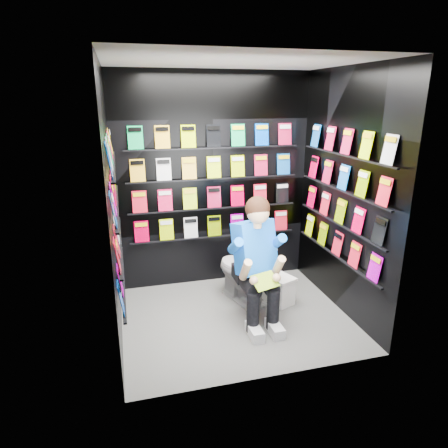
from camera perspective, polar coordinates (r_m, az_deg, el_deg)
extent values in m
plane|color=#5F5F5D|center=(4.47, 1.66, -13.21)|extent=(2.40, 2.40, 0.00)
plane|color=white|center=(3.85, 2.02, 22.25)|extent=(2.40, 2.40, 0.00)
cube|color=black|center=(4.90, -1.53, 5.99)|extent=(2.40, 0.04, 2.60)
cube|color=black|center=(3.06, 7.17, -1.41)|extent=(2.40, 0.04, 2.60)
cube|color=black|center=(3.81, -15.78, 1.88)|extent=(0.04, 2.00, 2.60)
cube|color=black|center=(4.45, 16.85, 4.01)|extent=(0.04, 2.00, 2.60)
imported|color=white|center=(4.66, 2.65, -6.71)|extent=(0.63, 0.84, 0.73)
cube|color=white|center=(4.77, 7.51, -9.19)|extent=(0.36, 0.46, 0.30)
cube|color=white|center=(4.69, 7.59, -7.38)|extent=(0.38, 0.48, 0.03)
cube|color=#1C9722|center=(3.95, 5.88, -8.10)|extent=(0.31, 0.23, 0.11)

